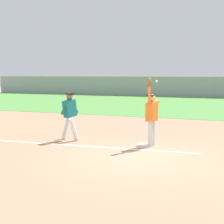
{
  "coord_description": "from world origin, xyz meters",
  "views": [
    {
      "loc": [
        2.78,
        -9.21,
        2.4
      ],
      "look_at": [
        -1.56,
        2.02,
        1.05
      ],
      "focal_mm": 55.12,
      "sensor_mm": 36.0,
      "label": 1
    }
  ],
  "objects": [
    {
      "name": "parked_car_black",
      "position": [
        -9.01,
        29.35,
        0.67
      ],
      "size": [
        4.45,
        2.22,
        1.25
      ],
      "rotation": [
        0.0,
        0.0,
        -0.03
      ],
      "color": "black",
      "rests_on": "ground_plane"
    },
    {
      "name": "first_base",
      "position": [
        -0.29,
        1.65,
        0.04
      ],
      "size": [
        0.38,
        0.38,
        0.08
      ],
      "primitive_type": "cube",
      "rotation": [
        0.0,
        0.0,
        -0.0
      ],
      "color": "white",
      "rests_on": "ground_plane"
    },
    {
      "name": "ground_plane",
      "position": [
        0.0,
        0.0,
        0.0
      ],
      "size": [
        79.64,
        79.64,
        0.0
      ],
      "primitive_type": "plane",
      "color": "tan"
    },
    {
      "name": "parked_car_silver",
      "position": [
        -3.06,
        29.94,
        0.67
      ],
      "size": [
        4.42,
        2.15,
        1.25
      ],
      "rotation": [
        0.0,
        0.0,
        -0.01
      ],
      "color": "#B7B7BC",
      "rests_on": "ground_plane"
    },
    {
      "name": "fielder",
      "position": [
        -0.05,
        1.71,
        1.12
      ],
      "size": [
        0.33,
        0.9,
        2.28
      ],
      "rotation": [
        0.0,
        0.0,
        2.98
      ],
      "color": "silver",
      "rests_on": "ground_plane"
    },
    {
      "name": "outfield_grass",
      "position": [
        0.0,
        17.64,
        0.01
      ],
      "size": [
        51.99,
        17.41,
        0.01
      ],
      "primitive_type": "cube",
      "color": "#549342",
      "rests_on": "ground_plane"
    },
    {
      "name": "outfield_fence",
      "position": [
        -0.0,
        26.35,
        1.05
      ],
      "size": [
        52.07,
        0.08,
        2.11
      ],
      "color": "#93999E",
      "rests_on": "ground_plane"
    },
    {
      "name": "runner",
      "position": [
        -3.08,
        1.71,
        1.0
      ],
      "size": [
        0.76,
        0.82,
        1.72
      ],
      "rotation": [
        0.0,
        0.0,
        -0.34
      ],
      "color": "white",
      "rests_on": "ground_plane"
    },
    {
      "name": "chalk_foul_line",
      "position": [
        -4.29,
        0.75,
        0.0
      ],
      "size": [
        11.97,
        1.02,
        0.01
      ],
      "primitive_type": "cube",
      "rotation": [
        0.0,
        0.0,
        0.08
      ],
      "color": "white",
      "rests_on": "ground_plane"
    },
    {
      "name": "baseball",
      "position": [
        0.09,
        1.76,
        2.15
      ],
      "size": [
        0.07,
        0.07,
        0.07
      ],
      "primitive_type": "sphere",
      "color": "white"
    }
  ]
}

